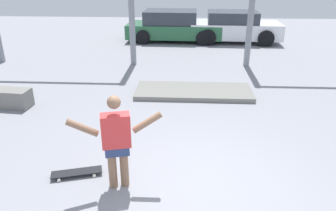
# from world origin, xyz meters

# --- Properties ---
(ground_plane) EXTENTS (36.00, 36.00, 0.00)m
(ground_plane) POSITION_xyz_m (0.00, 0.00, 0.00)
(ground_plane) COLOR gray
(skateboarder) EXTENTS (1.38, 0.44, 1.52)m
(skateboarder) POSITION_xyz_m (-1.12, -0.00, 0.83)
(skateboarder) COLOR #8C664C
(skateboarder) RESTS_ON ground_plane
(skateboard) EXTENTS (0.84, 0.43, 0.08)m
(skateboard) POSITION_xyz_m (-1.87, 0.21, 0.06)
(skateboard) COLOR black
(skateboard) RESTS_ON ground_plane
(manual_pad) EXTENTS (3.11, 1.27, 0.12)m
(manual_pad) POSITION_xyz_m (0.10, 4.09, 0.06)
(manual_pad) COLOR slate
(manual_pad) RESTS_ON ground_plane
(parked_car_green) EXTENTS (4.27, 2.10, 1.35)m
(parked_car_green) POSITION_xyz_m (-0.74, 10.88, 0.65)
(parked_car_green) COLOR #28603D
(parked_car_green) RESTS_ON ground_plane
(parked_car_white) EXTENTS (4.00, 2.03, 1.34)m
(parked_car_white) POSITION_xyz_m (2.01, 10.76, 0.66)
(parked_car_white) COLOR white
(parked_car_white) RESTS_ON ground_plane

